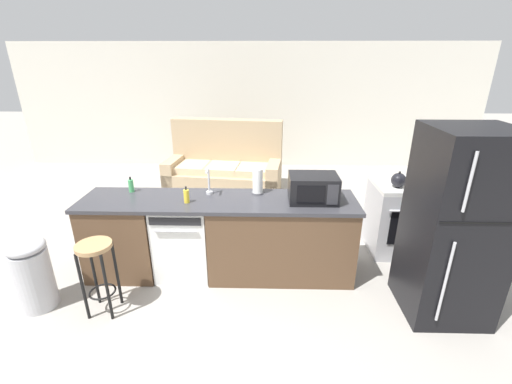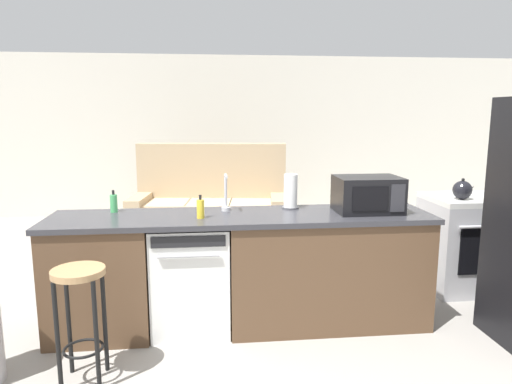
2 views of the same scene
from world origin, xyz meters
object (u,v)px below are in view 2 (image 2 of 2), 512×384
Objects in this scene: bar_stool at (80,301)px; microwave at (368,194)px; dish_soap_bottle at (114,203)px; couch at (211,210)px; stove_range at (467,243)px; kettle at (462,190)px; dishwasher at (191,276)px; soap_bottle at (200,209)px; paper_towel_roll at (291,192)px.

microwave is at bearing 18.39° from bar_stool.
dish_soap_bottle is 2.56m from couch.
microwave is at bearing -155.49° from stove_range.
microwave is at bearing -157.82° from kettle.
microwave reaches higher than dishwasher.
stove_range is at bearing 11.91° from dishwasher.
soap_bottle is at bearing 38.89° from bar_stool.
kettle is at bearing 22.18° from microwave.
dishwasher is 0.84m from dish_soap_bottle.
stove_range is 3.19× the size of paper_towel_roll.
soap_bottle is at bearing -45.80° from dishwasher.
dish_soap_bottle is 0.86× the size of kettle.
paper_towel_roll is 2.54m from couch.
kettle is at bearing 9.85° from dishwasher.
couch reaches higher than microwave.
paper_towel_roll reaches higher than bar_stool.
microwave is 2.84× the size of soap_bottle.
kettle reaches higher than dish_soap_bottle.
couch reaches higher than bar_stool.
microwave is (-1.21, -0.55, 0.59)m from stove_range.
dish_soap_bottle reaches higher than stove_range.
microwave reaches higher than bar_stool.
dish_soap_bottle is at bearing -175.77° from kettle.
dishwasher is 4.77× the size of soap_bottle.
stove_range is (2.60, 0.55, 0.03)m from dishwasher.
kettle is at bearing -43.51° from couch.
couch is at bearing 140.22° from stove_range.
couch is at bearing 75.76° from bar_stool.
bar_stool is at bearing -133.65° from dishwasher.
soap_bottle is (0.09, -0.09, 0.55)m from dishwasher.
soap_bottle is 2.72m from couch.
stove_range reaches higher than dishwasher.
dish_soap_bottle is at bearing 179.86° from paper_towel_roll.
paper_towel_roll is at bearing 161.30° from microwave.
dishwasher is at bearing -166.53° from paper_towel_roll.
soap_bottle is at bearing -165.80° from stove_range.
stove_range is 2.65m from soap_bottle.
kettle is 3.17m from couch.
kettle is 3.31m from bar_stool.
bar_stool is (-2.04, -0.68, -0.50)m from microwave.
kettle is at bearing 12.27° from soap_bottle.
microwave is at bearing -18.70° from paper_towel_roll.
dish_soap_bottle is 0.98m from bar_stool.
microwave is 2.21m from bar_stool.
soap_bottle is at bearing -167.73° from kettle.
bar_stool is at bearing -93.41° from dish_soap_bottle.
paper_towel_roll is 1.38× the size of kettle.
dishwasher is 1.04m from paper_towel_roll.
stove_range is at bearing 20.72° from bar_stool.
stove_range is 3.26m from dish_soap_bottle.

